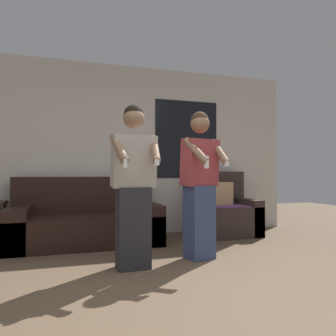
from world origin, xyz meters
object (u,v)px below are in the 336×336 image
at_px(armchair, 222,213).
at_px(person_right, 200,183).
at_px(person_left, 134,185).
at_px(couch, 86,222).

relative_size(armchair, person_right, 0.60).
relative_size(person_left, person_right, 1.00).
relative_size(armchair, person_left, 0.60).
bearing_deg(couch, person_right, -46.14).
bearing_deg(couch, person_left, -74.49).
xyz_separation_m(couch, person_left, (0.38, -1.38, 0.55)).
bearing_deg(armchair, person_left, -140.41).
bearing_deg(person_left, couch, 105.51).
height_order(armchair, person_left, person_left).
relative_size(couch, person_right, 1.18).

